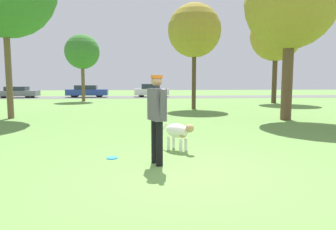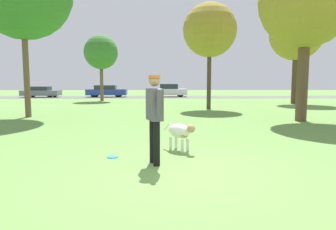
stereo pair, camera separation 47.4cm
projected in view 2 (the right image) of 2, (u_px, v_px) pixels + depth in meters
The scene contains 12 objects.
ground_plane at pixel (178, 172), 5.31m from camera, with size 120.00×120.00×0.00m, color #608C42.
far_road_strip at pixel (164, 97), 33.35m from camera, with size 120.00×6.00×0.01m.
person at pixel (155, 111), 5.73m from camera, with size 0.35×0.73×1.73m.
dog at pixel (180, 132), 6.95m from camera, with size 0.76×0.83×0.65m.
frisbee at pixel (112, 157), 6.37m from camera, with size 0.23×0.23×0.02m.
tree_far_left at pixel (101, 53), 25.73m from camera, with size 2.90×2.90×5.65m.
tree_mid_center at pixel (210, 30), 17.69m from camera, with size 3.19×3.19×6.28m.
tree_near_right at pixel (306, 2), 11.94m from camera, with size 3.75×3.75×6.72m.
tree_far_right at pixel (296, 34), 22.13m from camera, with size 3.91×3.91×7.15m.
parked_car_grey at pixel (41, 92), 32.66m from camera, with size 4.03×1.90×1.18m.
parked_car_blue at pixel (107, 91), 33.15m from camera, with size 4.40×1.73×1.31m.
parked_car_white at pixel (170, 91), 33.65m from camera, with size 3.83×1.82×1.45m.
Camera 2 is at (-0.30, -5.17, 1.58)m, focal length 32.00 mm.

